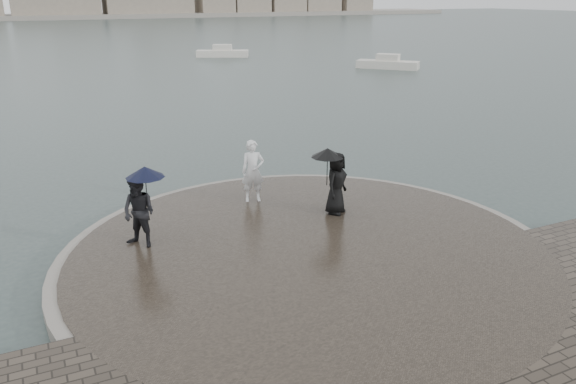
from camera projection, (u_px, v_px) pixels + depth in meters
ground at (391, 332)px, 11.22m from camera, size 400.00×400.00×0.00m
kerb_ring at (310, 256)px, 14.14m from camera, size 12.50×12.50×0.32m
quay_tip at (310, 255)px, 14.14m from camera, size 11.90×11.90×0.36m
statue at (253, 171)px, 17.03m from camera, size 0.79×0.61×1.91m
visitor_left at (140, 205)px, 13.90m from camera, size 1.29×1.14×2.04m
visitor_right at (334, 177)px, 16.02m from camera, size 1.25×1.07×1.95m
boats at (193, 68)px, 48.08m from camera, size 45.29×20.58×1.50m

